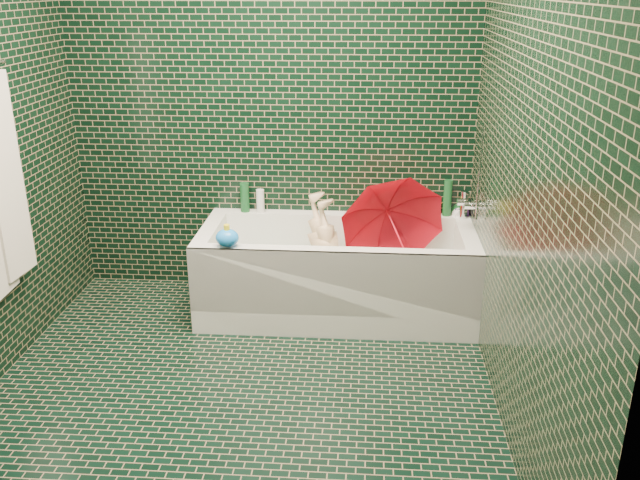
# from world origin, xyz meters

# --- Properties ---
(floor) EXTENTS (2.80, 2.80, 0.00)m
(floor) POSITION_xyz_m (0.00, 0.00, 0.00)
(floor) COLOR black
(floor) RESTS_ON ground
(wall_back) EXTENTS (2.80, 0.00, 2.80)m
(wall_back) POSITION_xyz_m (0.00, 1.40, 1.25)
(wall_back) COLOR black
(wall_back) RESTS_ON floor
(wall_front) EXTENTS (2.80, 0.00, 2.80)m
(wall_front) POSITION_xyz_m (0.00, -1.40, 1.25)
(wall_front) COLOR black
(wall_front) RESTS_ON floor
(wall_right) EXTENTS (0.00, 2.80, 2.80)m
(wall_right) POSITION_xyz_m (1.30, 0.00, 1.25)
(wall_right) COLOR black
(wall_right) RESTS_ON floor
(bathtub) EXTENTS (1.70, 0.75, 0.55)m
(bathtub) POSITION_xyz_m (0.45, 1.01, 0.21)
(bathtub) COLOR white
(bathtub) RESTS_ON floor
(bath_mat) EXTENTS (1.35, 0.47, 0.01)m
(bath_mat) POSITION_xyz_m (0.45, 1.02, 0.16)
(bath_mat) COLOR #4DB624
(bath_mat) RESTS_ON bathtub
(water) EXTENTS (1.48, 0.53, 0.00)m
(water) POSITION_xyz_m (0.45, 1.02, 0.30)
(water) COLOR silver
(water) RESTS_ON bathtub
(faucet) EXTENTS (0.18, 0.19, 0.55)m
(faucet) POSITION_xyz_m (1.26, 1.02, 0.77)
(faucet) COLOR silver
(faucet) RESTS_ON wall_right
(child) EXTENTS (0.97, 0.61, 0.36)m
(child) POSITION_xyz_m (0.41, 1.06, 0.31)
(child) COLOR tan
(child) RESTS_ON bathtub
(umbrella) EXTENTS (0.83, 0.88, 0.81)m
(umbrella) POSITION_xyz_m (0.82, 1.03, 0.54)
(umbrella) COLOR red
(umbrella) RESTS_ON bathtub
(soap_bottle_a) EXTENTS (0.13, 0.13, 0.27)m
(soap_bottle_a) POSITION_xyz_m (1.24, 1.34, 0.55)
(soap_bottle_a) COLOR white
(soap_bottle_a) RESTS_ON bathtub
(soap_bottle_b) EXTENTS (0.10, 0.10, 0.20)m
(soap_bottle_b) POSITION_xyz_m (1.25, 1.35, 0.55)
(soap_bottle_b) COLOR #4F2079
(soap_bottle_b) RESTS_ON bathtub
(soap_bottle_c) EXTENTS (0.17, 0.17, 0.19)m
(soap_bottle_c) POSITION_xyz_m (1.22, 1.36, 0.55)
(soap_bottle_c) COLOR #154C23
(soap_bottle_c) RESTS_ON bathtub
(bottle_right_tall) EXTENTS (0.07, 0.07, 0.24)m
(bottle_right_tall) POSITION_xyz_m (1.15, 1.36, 0.67)
(bottle_right_tall) COLOR #154C23
(bottle_right_tall) RESTS_ON bathtub
(bottle_right_pump) EXTENTS (0.06, 0.06, 0.18)m
(bottle_right_pump) POSITION_xyz_m (1.25, 1.31, 0.64)
(bottle_right_pump) COLOR silver
(bottle_right_pump) RESTS_ON bathtub
(bottle_left_tall) EXTENTS (0.07, 0.07, 0.19)m
(bottle_left_tall) POSITION_xyz_m (-0.18, 1.34, 0.65)
(bottle_left_tall) COLOR #154C23
(bottle_left_tall) RESTS_ON bathtub
(bottle_left_short) EXTENTS (0.06, 0.06, 0.16)m
(bottle_left_short) POSITION_xyz_m (-0.07, 1.33, 0.63)
(bottle_left_short) COLOR white
(bottle_left_short) RESTS_ON bathtub
(rubber_duck) EXTENTS (0.13, 0.11, 0.10)m
(rubber_duck) POSITION_xyz_m (1.06, 1.35, 0.60)
(rubber_duck) COLOR yellow
(rubber_duck) RESTS_ON bathtub
(bath_toy) EXTENTS (0.15, 0.13, 0.13)m
(bath_toy) POSITION_xyz_m (-0.17, 0.69, 0.61)
(bath_toy) COLOR #1B81F5
(bath_toy) RESTS_ON bathtub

